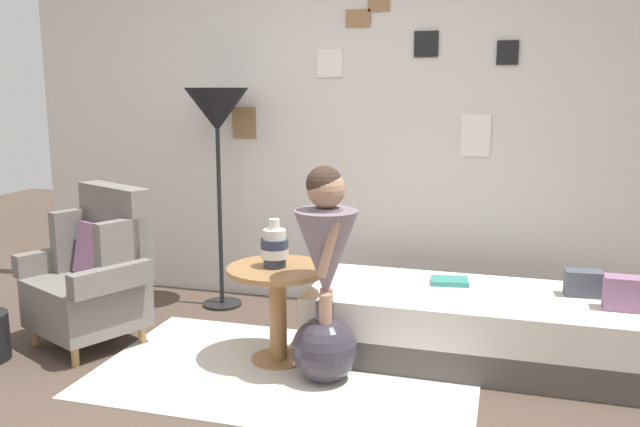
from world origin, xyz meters
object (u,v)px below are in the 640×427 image
Objects in this scene: person_child at (326,245)px; demijohn_near at (325,348)px; side_table at (278,294)px; vase_striped at (275,247)px; floor_lamp at (217,117)px; armchair at (95,274)px; book_on_daybed at (450,281)px; daybed at (474,326)px.

person_child is 0.57m from demijohn_near.
side_table is 0.28m from vase_striped.
side_table is 0.44m from demijohn_near.
floor_lamp is at bearing 136.61° from person_child.
floor_lamp is (-0.73, 0.84, 0.96)m from side_table.
armchair is 3.50× the size of vase_striped.
book_on_daybed is (2.11, 0.51, -0.02)m from armchair.
armchair is at bearing -179.11° from side_table.
floor_lamp is at bearing 62.08° from armchair.
side_table is 1.47m from floor_lamp.
armchair reaches higher than book_on_daybed.
armchair is 0.62× the size of floor_lamp.
side_table is 1.05m from book_on_daybed.
vase_striped is 0.18× the size of floor_lamp.
book_on_daybed is at bearing 137.84° from daybed.
side_table is at bearing -162.08° from daybed.
side_table is at bearing 153.56° from person_child.
floor_lamp is (-1.82, 0.49, 1.16)m from daybed.
vase_striped is at bearing 152.50° from demijohn_near.
daybed is 0.30m from book_on_daybed.
demijohn_near is at bearing -99.15° from person_child.
person_child is at bearing -26.44° from side_table.
daybed is 2.21m from floor_lamp.
daybed is 0.93m from demijohn_near.
floor_lamp is 1.89m from demijohn_near.
vase_striped is at bearing -152.19° from book_on_daybed.
floor_lamp is at bearing 164.98° from daybed.
book_on_daybed is at bearing 27.81° from vase_striped.
floor_lamp is 1.94m from book_on_daybed.
armchair reaches higher than side_table.
floor_lamp is 3.54× the size of demijohn_near.
vase_striped is 0.63× the size of demijohn_near.
daybed is at bearing 9.24° from armchair.
side_table reaches higher than demijohn_near.
person_child is at bearing -43.39° from floor_lamp.
armchair is 1.34m from floor_lamp.
side_table is 0.51m from person_child.
person_child is 5.33× the size of book_on_daybed.
armchair is at bearing -179.12° from vase_striped.
vase_striped is (-1.10, -0.35, 0.48)m from daybed.
demijohn_near reaches higher than daybed.
demijohn_near is (-0.76, -0.53, -0.02)m from daybed.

